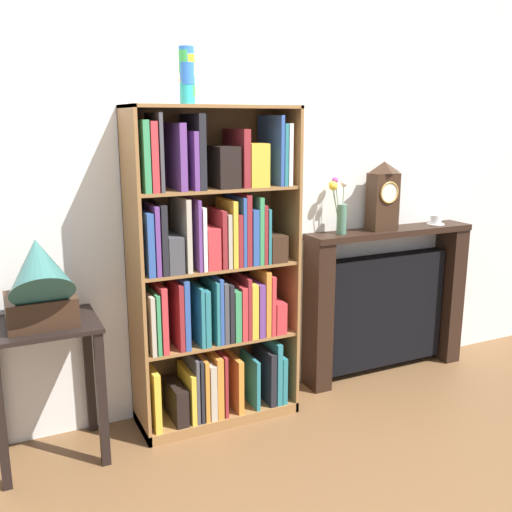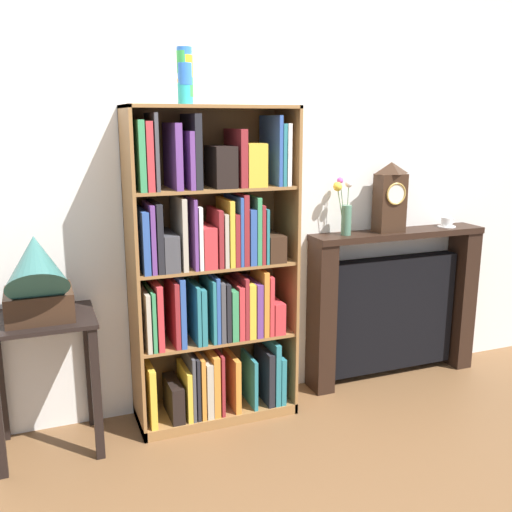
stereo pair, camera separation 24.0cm
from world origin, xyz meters
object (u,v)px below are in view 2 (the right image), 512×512
Objects in this scene: gramophone at (37,278)px; fireplace_mantel at (393,306)px; teacup_with_saucer at (447,223)px; mantel_clock at (390,197)px; flower_vase at (344,209)px; bookshelf at (212,278)px; cup_stack at (185,76)px; side_table_left at (44,355)px.

fireplace_mantel is (2.21, 0.19, -0.47)m from gramophone.
fireplace_mantel is 0.66m from teacup_with_saucer.
fireplace_mantel is 2.74× the size of mantel_clock.
flower_vase is 0.80m from teacup_with_saucer.
mantel_clock is at bearing -165.49° from fireplace_mantel.
gramophone is at bearing -174.52° from bookshelf.
gramophone is 0.43× the size of fireplace_mantel.
bookshelf is 4.04× the size of mantel_clock.
bookshelf is 14.37× the size of teacup_with_saucer.
bookshelf is 1.09m from cup_stack.
bookshelf is 1.34m from fireplace_mantel.
cup_stack is 1.51m from mantel_clock.
mantel_clock is 1.24× the size of flower_vase.
flower_vase is (-0.32, 0.01, -0.06)m from mantel_clock.
side_table_left is at bearing -176.28° from flower_vase.
flower_vase is (-0.41, -0.01, 0.68)m from fireplace_mantel.
mantel_clock reaches higher than fireplace_mantel.
flower_vase reaches higher than gramophone.
cup_stack reaches higher than side_table_left.
mantel_clock reaches higher than side_table_left.
flower_vase is at bearing 3.72° from side_table_left.
cup_stack is at bearing 0.77° from side_table_left.
mantel_clock is (1.21, 0.08, 0.39)m from bookshelf.
fireplace_mantel is 3.40× the size of flower_vase.
side_table_left is 2.24m from mantel_clock.
flower_vase reaches higher than teacup_with_saucer.
cup_stack is 1.61m from side_table_left.
flower_vase is 2.87× the size of teacup_with_saucer.
bookshelf is 5.01× the size of flower_vase.
flower_vase is (1.80, 0.12, 0.65)m from side_table_left.
cup_stack reaches higher than flower_vase.
cup_stack reaches higher than gramophone.
gramophone is (-0.92, -0.09, 0.12)m from bookshelf.
cup_stack reaches higher than fireplace_mantel.
side_table_left is 1.92m from flower_vase.
flower_vase reaches higher than side_table_left.
teacup_with_saucer is at bearing 2.44° from side_table_left.
teacup_with_saucer is at bearing -0.51° from flower_vase.
fireplace_mantel is 9.75× the size of teacup_with_saucer.
teacup_with_saucer is (1.67, 0.08, 0.20)m from bookshelf.
gramophone reaches higher than teacup_with_saucer.
cup_stack is 0.79× the size of flower_vase.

